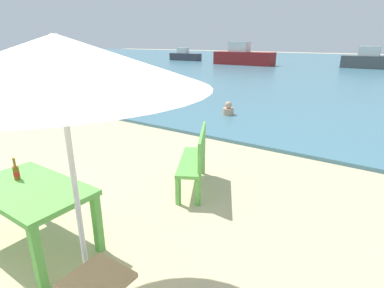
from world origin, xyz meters
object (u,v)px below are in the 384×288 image
at_px(swimmer_person, 228,110).
at_px(beer_bottle_amber, 16,172).
at_px(boat_tanker, 185,56).
at_px(boat_ferry, 243,57).
at_px(picnic_table_green, 31,196).
at_px(patio_umbrella, 58,62).
at_px(bench_green_left, 196,156).
at_px(boat_barge, 373,61).

bearing_deg(swimmer_person, beer_bottle_amber, -83.01).
distance_m(boat_tanker, boat_ferry, 8.27).
relative_size(picnic_table_green, boat_tanker, 0.38).
bearing_deg(beer_bottle_amber, patio_umbrella, -9.16).
height_order(picnic_table_green, boat_tanker, boat_tanker).
height_order(patio_umbrella, boat_ferry, patio_umbrella).
height_order(patio_umbrella, bench_green_left, patio_umbrella).
distance_m(patio_umbrella, bench_green_left, 2.95).
height_order(swimmer_person, boat_tanker, boat_tanker).
bearing_deg(boat_ferry, bench_green_left, -66.39).
bearing_deg(swimmer_person, bench_green_left, -68.23).
height_order(bench_green_left, swimmer_person, bench_green_left).
height_order(beer_bottle_amber, swimmer_person, beer_bottle_amber).
bearing_deg(picnic_table_green, beer_bottle_amber, 174.56).
height_order(picnic_table_green, patio_umbrella, patio_umbrella).
distance_m(picnic_table_green, boat_ferry, 26.57).
xyz_separation_m(swimmer_person, boat_ferry, (-8.13, 18.21, 0.56)).
relative_size(picnic_table_green, boat_barge, 0.30).
height_order(picnic_table_green, swimmer_person, picnic_table_green).
relative_size(boat_tanker, boat_barge, 0.79).
xyz_separation_m(bench_green_left, boat_ferry, (-9.92, 22.68, 0.26)).
height_order(patio_umbrella, boat_tanker, patio_umbrella).
bearing_deg(swimmer_person, picnic_table_green, -80.62).
bearing_deg(beer_bottle_amber, boat_barge, 87.40).
xyz_separation_m(beer_bottle_amber, patio_umbrella, (1.46, -0.24, 1.26)).
distance_m(picnic_table_green, bench_green_left, 2.34).
xyz_separation_m(beer_bottle_amber, boat_tanker, (-16.95, 26.96, -0.29)).
height_order(beer_bottle_amber, patio_umbrella, patio_umbrella).
relative_size(patio_umbrella, boat_barge, 0.49).
relative_size(patio_umbrella, bench_green_left, 1.88).
relative_size(beer_bottle_amber, bench_green_left, 0.22).
relative_size(beer_bottle_amber, patio_umbrella, 0.12).
xyz_separation_m(boat_tanker, boat_barge, (18.18, 0.23, 0.13)).
bearing_deg(boat_tanker, boat_ferry, -14.52).
xyz_separation_m(picnic_table_green, patio_umbrella, (1.18, -0.21, 1.47)).
relative_size(bench_green_left, boat_barge, 0.26).
xyz_separation_m(patio_umbrella, swimmer_person, (-2.28, 6.92, -1.88)).
relative_size(patio_umbrella, swimmer_person, 5.61).
xyz_separation_m(beer_bottle_amber, boat_barge, (1.23, 27.20, -0.16)).
relative_size(beer_bottle_amber, boat_ferry, 0.05).
bearing_deg(boat_barge, boat_tanker, -179.26).
distance_m(picnic_table_green, beer_bottle_amber, 0.35).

